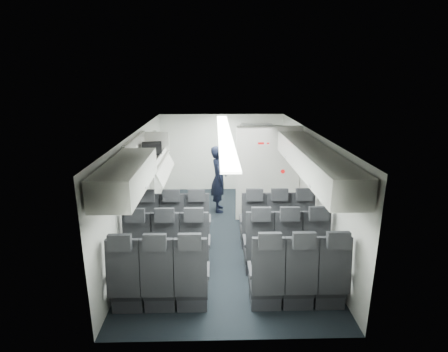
{
  "coord_description": "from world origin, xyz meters",
  "views": [
    {
      "loc": [
        -0.18,
        -6.61,
        3.2
      ],
      "look_at": [
        0.0,
        0.4,
        1.15
      ],
      "focal_mm": 28.0,
      "sensor_mm": 36.0,
      "label": 1
    }
  ],
  "objects_px": {
    "seat_row_mid": "(227,250)",
    "flight_attendant": "(219,179)",
    "seat_row_front": "(225,227)",
    "boarding_door": "(155,171)",
    "galley_unit": "(256,159)",
    "carry_on_bag": "(152,148)",
    "seat_row_rear": "(229,282)"
  },
  "relations": [
    {
      "from": "carry_on_bag",
      "to": "seat_row_front",
      "type": "bearing_deg",
      "value": -32.36
    },
    {
      "from": "flight_attendant",
      "to": "galley_unit",
      "type": "bearing_deg",
      "value": -40.68
    },
    {
      "from": "seat_row_rear",
      "to": "boarding_door",
      "type": "xyz_separation_m",
      "value": [
        -1.64,
        3.89,
        0.55
      ]
    },
    {
      "from": "boarding_door",
      "to": "flight_attendant",
      "type": "distance_m",
      "value": 1.56
    },
    {
      "from": "galley_unit",
      "to": "boarding_door",
      "type": "distance_m",
      "value": 2.84
    },
    {
      "from": "galley_unit",
      "to": "carry_on_bag",
      "type": "height_order",
      "value": "carry_on_bag"
    },
    {
      "from": "boarding_door",
      "to": "flight_attendant",
      "type": "bearing_deg",
      "value": -7.5
    },
    {
      "from": "seat_row_mid",
      "to": "seat_row_rear",
      "type": "bearing_deg",
      "value": -90.0
    },
    {
      "from": "boarding_door",
      "to": "galley_unit",
      "type": "bearing_deg",
      "value": 24.28
    },
    {
      "from": "seat_row_front",
      "to": "seat_row_rear",
      "type": "relative_size",
      "value": 1.0
    },
    {
      "from": "galley_unit",
      "to": "seat_row_mid",
      "type": "bearing_deg",
      "value": -102.88
    },
    {
      "from": "seat_row_front",
      "to": "seat_row_mid",
      "type": "distance_m",
      "value": 0.9
    },
    {
      "from": "seat_row_rear",
      "to": "carry_on_bag",
      "type": "xyz_separation_m",
      "value": [
        -1.41,
        2.4,
        1.42
      ]
    },
    {
      "from": "galley_unit",
      "to": "carry_on_bag",
      "type": "distance_m",
      "value": 3.65
    },
    {
      "from": "seat_row_rear",
      "to": "carry_on_bag",
      "type": "relative_size",
      "value": 8.9
    },
    {
      "from": "seat_row_front",
      "to": "boarding_door",
      "type": "xyz_separation_m",
      "value": [
        -1.64,
        2.09,
        0.55
      ]
    },
    {
      "from": "seat_row_front",
      "to": "carry_on_bag",
      "type": "distance_m",
      "value": 2.08
    },
    {
      "from": "flight_attendant",
      "to": "carry_on_bag",
      "type": "distance_m",
      "value": 2.09
    },
    {
      "from": "seat_row_mid",
      "to": "flight_attendant",
      "type": "relative_size",
      "value": 2.08
    },
    {
      "from": "galley_unit",
      "to": "flight_attendant",
      "type": "relative_size",
      "value": 1.19
    },
    {
      "from": "boarding_door",
      "to": "carry_on_bag",
      "type": "bearing_deg",
      "value": -81.17
    },
    {
      "from": "seat_row_mid",
      "to": "carry_on_bag",
      "type": "distance_m",
      "value": 2.5
    },
    {
      "from": "seat_row_rear",
      "to": "carry_on_bag",
      "type": "distance_m",
      "value": 3.12
    },
    {
      "from": "seat_row_mid",
      "to": "boarding_door",
      "type": "bearing_deg",
      "value": 118.77
    },
    {
      "from": "carry_on_bag",
      "to": "flight_attendant",
      "type": "bearing_deg",
      "value": 35.22
    },
    {
      "from": "flight_attendant",
      "to": "seat_row_rear",
      "type": "bearing_deg",
      "value": 178.42
    },
    {
      "from": "seat_row_mid",
      "to": "flight_attendant",
      "type": "distance_m",
      "value": 2.81
    },
    {
      "from": "boarding_door",
      "to": "carry_on_bag",
      "type": "xyz_separation_m",
      "value": [
        0.23,
        -1.48,
        0.86
      ]
    },
    {
      "from": "seat_row_rear",
      "to": "flight_attendant",
      "type": "xyz_separation_m",
      "value": [
        -0.1,
        3.68,
        0.4
      ]
    },
    {
      "from": "galley_unit",
      "to": "carry_on_bag",
      "type": "relative_size",
      "value": 5.08
    },
    {
      "from": "seat_row_mid",
      "to": "carry_on_bag",
      "type": "bearing_deg",
      "value": 133.18
    },
    {
      "from": "seat_row_rear",
      "to": "flight_attendant",
      "type": "height_order",
      "value": "flight_attendant"
    }
  ]
}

